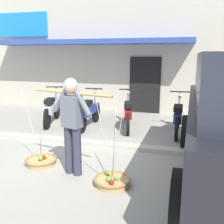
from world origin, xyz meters
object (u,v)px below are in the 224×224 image
at_px(fruit_vendor, 72,120).
at_px(fruit_basket_right_side, 112,180).
at_px(motorcycle_second_in_row, 89,112).
at_px(fruit_basket_left_side, 41,160).
at_px(motorcycle_end_of_row, 178,117).
at_px(motorcycle_nearest_shop, 52,109).
at_px(motorcycle_third_in_row, 128,113).

height_order(fruit_vendor, fruit_basket_right_side, fruit_vendor).
xyz_separation_m(fruit_vendor, motorcycle_second_in_row, (-0.81, 2.92, -0.52)).
distance_m(fruit_basket_left_side, motorcycle_end_of_row, 3.71).
height_order(motorcycle_nearest_shop, motorcycle_end_of_row, same).
distance_m(fruit_basket_left_side, motorcycle_second_in_row, 2.74).
bearing_deg(motorcycle_nearest_shop, fruit_basket_right_side, -48.57).
bearing_deg(fruit_basket_left_side, fruit_vendor, -14.63).
distance_m(motorcycle_second_in_row, motorcycle_end_of_row, 2.49).
bearing_deg(fruit_basket_left_side, fruit_basket_right_side, -14.62).
xyz_separation_m(motorcycle_second_in_row, motorcycle_end_of_row, (2.49, 0.03, 0.00)).
relative_size(motorcycle_nearest_shop, motorcycle_end_of_row, 0.98).
xyz_separation_m(motorcycle_nearest_shop, motorcycle_end_of_row, (3.73, -0.04, 0.00)).
bearing_deg(motorcycle_second_in_row, motorcycle_end_of_row, 0.74).
distance_m(fruit_vendor, motorcycle_end_of_row, 3.44).
xyz_separation_m(fruit_basket_right_side, motorcycle_second_in_row, (-1.58, 3.12, 0.38)).
bearing_deg(motorcycle_end_of_row, fruit_vendor, -119.72).
relative_size(motorcycle_second_in_row, motorcycle_end_of_row, 1.00).
bearing_deg(motorcycle_nearest_shop, motorcycle_third_in_row, 1.71).
bearing_deg(motorcycle_nearest_shop, motorcycle_end_of_row, -0.60).
bearing_deg(motorcycle_third_in_row, motorcycle_nearest_shop, -178.29).
xyz_separation_m(fruit_basket_left_side, fruit_basket_right_side, (1.54, -0.40, 0.00)).
bearing_deg(motorcycle_end_of_row, fruit_basket_left_side, -131.76).
relative_size(motorcycle_third_in_row, motorcycle_end_of_row, 0.99).
relative_size(fruit_basket_right_side, motorcycle_second_in_row, 0.80).
distance_m(fruit_basket_right_side, motorcycle_end_of_row, 3.30).
distance_m(fruit_vendor, motorcycle_third_in_row, 3.12).
bearing_deg(fruit_vendor, motorcycle_third_in_row, 84.17).
relative_size(fruit_basket_left_side, fruit_basket_right_side, 1.00).
bearing_deg(fruit_vendor, motorcycle_nearest_shop, 124.37).
height_order(fruit_basket_right_side, motorcycle_nearest_shop, fruit_basket_right_side).
bearing_deg(fruit_basket_left_side, motorcycle_third_in_row, 69.27).
distance_m(fruit_vendor, fruit_basket_right_side, 1.20).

